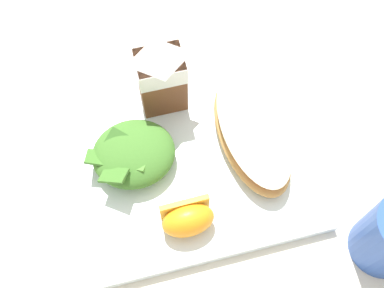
% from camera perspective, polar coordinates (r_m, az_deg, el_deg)
% --- Properties ---
extents(ground, '(3.00, 3.00, 0.00)m').
position_cam_1_polar(ground, '(0.61, -0.00, -1.06)').
color(ground, beige).
extents(white_plate, '(0.28, 0.28, 0.02)m').
position_cam_1_polar(white_plate, '(0.60, -0.00, -0.74)').
color(white_plate, silver).
rests_on(white_plate, ground).
extents(cheesy_pizza_bread, '(0.09, 0.17, 0.04)m').
position_cam_1_polar(cheesy_pizza_bread, '(0.59, 7.19, 1.32)').
color(cheesy_pizza_bread, tan).
rests_on(cheesy_pizza_bread, white_plate).
extents(green_salad_pile, '(0.11, 0.09, 0.05)m').
position_cam_1_polar(green_salad_pile, '(0.57, -6.96, -1.55)').
color(green_salad_pile, '#3D7028').
rests_on(green_salad_pile, white_plate).
extents(milk_carton, '(0.06, 0.05, 0.11)m').
position_cam_1_polar(milk_carton, '(0.58, -3.75, 8.35)').
color(milk_carton, brown).
rests_on(milk_carton, white_plate).
extents(orange_wedge_front, '(0.06, 0.04, 0.04)m').
position_cam_1_polar(orange_wedge_front, '(0.54, -0.52, -8.95)').
color(orange_wedge_front, orange).
rests_on(orange_wedge_front, white_plate).
extents(paper_napkin, '(0.11, 0.11, 0.00)m').
position_cam_1_polar(paper_napkin, '(0.71, -11.89, 11.33)').
color(paper_napkin, white).
rests_on(paper_napkin, ground).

